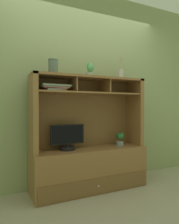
# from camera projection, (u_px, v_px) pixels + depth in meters

# --- Properties ---
(floor_plane) EXTENTS (6.00, 6.00, 0.02)m
(floor_plane) POSITION_uv_depth(u_px,v_px,m) (90.00, 189.00, 2.83)
(floor_plane) COLOR #A39A83
(floor_plane) RESTS_ON ground
(back_wall) EXTENTS (6.00, 0.02, 2.80)m
(back_wall) POSITION_uv_depth(u_px,v_px,m) (81.00, 86.00, 3.04)
(back_wall) COLOR #8B9966
(back_wall) RESTS_ON ground
(media_console) EXTENTS (1.55, 0.51, 1.50)m
(media_console) POSITION_uv_depth(u_px,v_px,m) (89.00, 156.00, 2.83)
(media_console) COLOR brown
(media_console) RESTS_ON ground
(tv_monitor) EXTENTS (0.45, 0.20, 0.33)m
(tv_monitor) POSITION_uv_depth(u_px,v_px,m) (67.00, 139.00, 2.68)
(tv_monitor) COLOR black
(tv_monitor) RESTS_ON media_console
(potted_orchid) EXTENTS (0.12, 0.12, 0.18)m
(potted_orchid) POSITION_uv_depth(u_px,v_px,m) (120.00, 139.00, 3.03)
(potted_orchid) COLOR #85959D
(potted_orchid) RESTS_ON media_console
(magazine_stack_left) EXTENTS (0.36, 0.26, 0.08)m
(magazine_stack_left) POSITION_uv_depth(u_px,v_px,m) (55.00, 87.00, 2.54)
(magazine_stack_left) COLOR slate
(magazine_stack_left) RESTS_ON media_console
(diffuser_bottle) EXTENTS (0.07, 0.07, 0.33)m
(diffuser_bottle) POSITION_uv_depth(u_px,v_px,m) (121.00, 74.00, 3.02)
(diffuser_bottle) COLOR #BAAFA8
(diffuser_bottle) RESTS_ON media_console
(potted_succulent) EXTENTS (0.11, 0.12, 0.19)m
(potted_succulent) POSITION_uv_depth(u_px,v_px,m) (90.00, 70.00, 2.77)
(potted_succulent) COLOR #8EA08F
(potted_succulent) RESTS_ON media_console
(ceramic_vase) EXTENTS (0.12, 0.12, 0.18)m
(ceramic_vase) POSITION_uv_depth(u_px,v_px,m) (53.00, 67.00, 2.56)
(ceramic_vase) COLOR #516053
(ceramic_vase) RESTS_ON media_console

